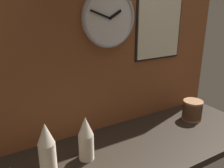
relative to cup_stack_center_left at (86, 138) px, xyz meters
name	(u,v)px	position (x,y,z in m)	size (l,w,h in m)	color
ground_plane	(130,150)	(0.24, -0.03, -0.13)	(1.60, 0.56, 0.04)	black
wall_tiled_back	(106,41)	(0.24, 0.24, 0.41)	(1.60, 0.03, 1.05)	brown
cup_stack_center_left	(86,138)	(0.00, 0.00, 0.00)	(0.08, 0.08, 0.23)	beige
cup_stack_left	(47,150)	(-0.19, -0.03, 0.02)	(0.08, 0.08, 0.26)	beige
bowl_stack_far_right	(192,110)	(0.77, 0.03, -0.04)	(0.13, 0.13, 0.13)	#996B47
wall_clock	(109,18)	(0.25, 0.21, 0.54)	(0.31, 0.03, 0.31)	white
menu_board	(160,12)	(0.60, 0.22, 0.56)	(0.34, 0.01, 0.57)	black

